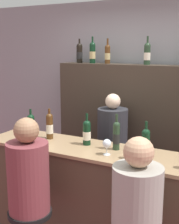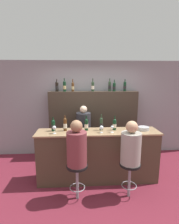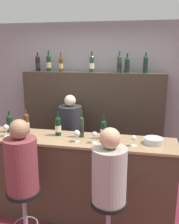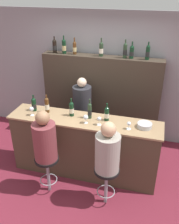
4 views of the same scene
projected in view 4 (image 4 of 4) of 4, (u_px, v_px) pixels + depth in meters
ground_plane at (80, 181)px, 4.30m from camera, size 16.00×16.00×0.00m
wall_back at (104, 77)px, 5.11m from camera, size 6.40×0.05×2.60m
bar_counter at (84, 147)px, 4.26m from camera, size 2.50×0.54×1.08m
back_bar_cabinet at (101, 99)px, 5.11m from camera, size 2.34×0.28×1.80m
wine_bottle_counter_0 at (34, 104)px, 4.23m from camera, size 0.08×0.08×0.29m
wine_bottle_counter_1 at (47, 105)px, 4.17m from camera, size 0.07×0.07×0.32m
wine_bottle_counter_2 at (72, 109)px, 4.07m from camera, size 0.08×0.08×0.31m
wine_bottle_counter_3 at (90, 110)px, 3.99m from camera, size 0.07×0.07×0.34m
wine_bottle_counter_4 at (107, 114)px, 3.93m from camera, size 0.08×0.08×0.30m
wine_bottle_backbar_0 at (55, 46)px, 4.85m from camera, size 0.08×0.08×0.31m
wine_bottle_backbar_1 at (64, 46)px, 4.80m from camera, size 0.08×0.08×0.34m
wine_bottle_backbar_2 at (75, 48)px, 4.76m from camera, size 0.07×0.07×0.32m
wine_bottle_backbar_3 at (101, 49)px, 4.63m from camera, size 0.08×0.08×0.34m
wine_bottle_backbar_4 at (125, 50)px, 4.52m from camera, size 0.07×0.07×0.33m
wine_bottle_backbar_5 at (132, 52)px, 4.50m from camera, size 0.08×0.08×0.30m
wine_bottle_backbar_6 at (148, 52)px, 4.43m from camera, size 0.07×0.07×0.31m
wine_glass_0 at (32, 109)px, 4.08m from camera, size 0.07×0.07×0.16m
wine_glass_1 at (86, 117)px, 3.87m from camera, size 0.08×0.08×0.14m
wine_glass_2 at (99, 119)px, 3.82m from camera, size 0.07×0.07×0.14m
wine_glass_3 at (129, 124)px, 3.71m from camera, size 0.08×0.08×0.13m
metal_bowl at (145, 125)px, 3.78m from camera, size 0.22×0.22×0.07m
bar_stool_left at (47, 165)px, 3.88m from camera, size 0.37×0.37×0.65m
guest_seated_left at (45, 139)px, 3.65m from camera, size 0.35×0.35×0.81m
bar_stool_right at (106, 177)px, 3.65m from camera, size 0.37×0.37×0.65m
guest_seated_right at (108, 151)px, 3.43m from camera, size 0.35×0.35×0.78m
bartender at (82, 116)px, 4.93m from camera, size 0.36×0.36×1.48m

